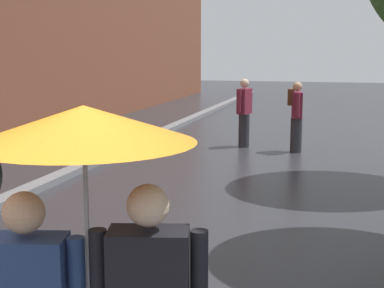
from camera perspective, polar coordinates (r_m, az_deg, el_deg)
kerb_strip at (r=12.97m, az=-6.99°, el=-0.47°), size 0.30×36.00×0.12m
couple_under_umbrella at (r=2.87m, az=-10.54°, el=-9.91°), size 1.17×1.09×2.03m
pedestrian_walking_midground at (r=12.85m, az=10.51°, el=2.93°), size 0.36×0.58×1.59m
pedestrian_walking_far at (r=13.41m, az=5.32°, el=3.20°), size 0.32×0.57×1.62m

